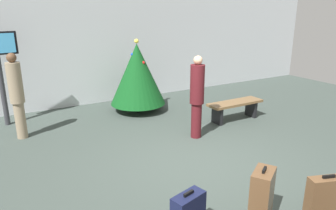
% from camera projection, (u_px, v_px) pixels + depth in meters
% --- Properties ---
extents(ground_plane, '(16.00, 16.00, 0.00)m').
position_uv_depth(ground_plane, '(200.00, 164.00, 5.65)').
color(ground_plane, '#38423D').
extents(back_wall, '(16.00, 0.20, 3.41)m').
position_uv_depth(back_wall, '(106.00, 44.00, 9.15)').
color(back_wall, '#B7BCC1').
rests_on(back_wall, ground_plane).
extents(holiday_tree, '(1.48, 1.48, 1.95)m').
position_uv_depth(holiday_tree, '(137.00, 74.00, 8.35)').
color(holiday_tree, '#4C3319').
rests_on(holiday_tree, ground_plane).
extents(waiting_bench, '(1.48, 0.44, 0.48)m').
position_uv_depth(waiting_bench, '(235.00, 106.00, 7.81)').
color(waiting_bench, brown).
rests_on(waiting_bench, ground_plane).
extents(traveller_0, '(0.41, 0.41, 1.84)m').
position_uv_depth(traveller_0, '(17.00, 94.00, 6.54)').
color(traveller_0, gray).
rests_on(traveller_0, ground_plane).
extents(traveller_1, '(0.39, 0.39, 1.78)m').
position_uv_depth(traveller_1, '(197.00, 95.00, 6.58)').
color(traveller_1, '#4C1419').
rests_on(traveller_1, ground_plane).
extents(suitcase_1, '(0.53, 0.33, 0.66)m').
position_uv_depth(suitcase_1, '(325.00, 199.00, 4.08)').
color(suitcase_1, brown).
rests_on(suitcase_1, ground_plane).
extents(suitcase_4, '(0.47, 0.42, 0.80)m').
position_uv_depth(suitcase_4, '(262.00, 198.00, 3.99)').
color(suitcase_4, brown).
rests_on(suitcase_4, ground_plane).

